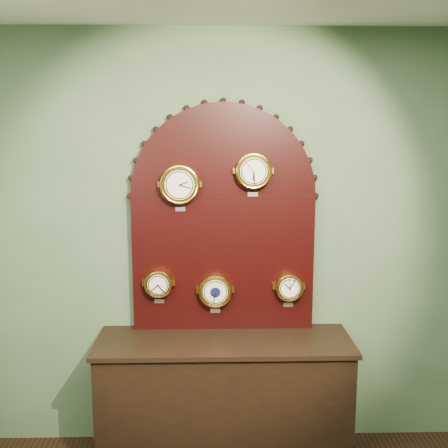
{
  "coord_description": "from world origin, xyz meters",
  "views": [
    {
      "loc": [
        -0.09,
        -1.09,
        2.18
      ],
      "look_at": [
        0.0,
        2.25,
        1.58
      ],
      "focal_mm": 43.99,
      "sensor_mm": 36.0,
      "label": 1
    }
  ],
  "objects_px": {
    "hygrometer": "(158,284)",
    "arabic_clock": "(253,171)",
    "shop_counter": "(224,402)",
    "display_board": "(223,212)",
    "roman_clock": "(180,185)",
    "barometer": "(215,291)",
    "tide_clock": "(289,287)"
  },
  "relations": [
    {
      "from": "roman_clock",
      "to": "shop_counter",
      "type": "bearing_deg",
      "value": -28.77
    },
    {
      "from": "barometer",
      "to": "tide_clock",
      "type": "xyz_separation_m",
      "value": [
        0.49,
        0.0,
        0.02
      ]
    },
    {
      "from": "roman_clock",
      "to": "arabic_clock",
      "type": "relative_size",
      "value": 1.07
    },
    {
      "from": "shop_counter",
      "to": "display_board",
      "type": "distance_m",
      "value": 1.25
    },
    {
      "from": "hygrometer",
      "to": "tide_clock",
      "type": "height_order",
      "value": "hygrometer"
    },
    {
      "from": "hygrometer",
      "to": "arabic_clock",
      "type": "bearing_deg",
      "value": -0.12
    },
    {
      "from": "shop_counter",
      "to": "barometer",
      "type": "xyz_separation_m",
      "value": [
        -0.05,
        0.15,
        0.71
      ]
    },
    {
      "from": "roman_clock",
      "to": "display_board",
      "type": "bearing_deg",
      "value": 13.6
    },
    {
      "from": "shop_counter",
      "to": "roman_clock",
      "type": "bearing_deg",
      "value": 151.23
    },
    {
      "from": "shop_counter",
      "to": "display_board",
      "type": "xyz_separation_m",
      "value": [
        0.0,
        0.22,
        1.23
      ]
    },
    {
      "from": "arabic_clock",
      "to": "barometer",
      "type": "bearing_deg",
      "value": 179.97
    },
    {
      "from": "shop_counter",
      "to": "tide_clock",
      "type": "relative_size",
      "value": 6.75
    },
    {
      "from": "hygrometer",
      "to": "barometer",
      "type": "bearing_deg",
      "value": -0.18
    },
    {
      "from": "shop_counter",
      "to": "tide_clock",
      "type": "distance_m",
      "value": 0.86
    },
    {
      "from": "display_board",
      "to": "roman_clock",
      "type": "distance_m",
      "value": 0.34
    },
    {
      "from": "display_board",
      "to": "arabic_clock",
      "type": "xyz_separation_m",
      "value": [
        0.19,
        -0.07,
        0.27
      ]
    },
    {
      "from": "display_board",
      "to": "tide_clock",
      "type": "relative_size",
      "value": 6.45
    },
    {
      "from": "barometer",
      "to": "tide_clock",
      "type": "relative_size",
      "value": 1.15
    },
    {
      "from": "display_board",
      "to": "barometer",
      "type": "xyz_separation_m",
      "value": [
        -0.05,
        -0.07,
        -0.52
      ]
    },
    {
      "from": "roman_clock",
      "to": "tide_clock",
      "type": "distance_m",
      "value": 0.99
    },
    {
      "from": "barometer",
      "to": "roman_clock",
      "type": "bearing_deg",
      "value": -179.83
    },
    {
      "from": "hygrometer",
      "to": "shop_counter",
      "type": "bearing_deg",
      "value": -19.9
    },
    {
      "from": "shop_counter",
      "to": "arabic_clock",
      "type": "bearing_deg",
      "value": 38.8
    },
    {
      "from": "tide_clock",
      "to": "arabic_clock",
      "type": "bearing_deg",
      "value": -179.71
    },
    {
      "from": "roman_clock",
      "to": "arabic_clock",
      "type": "distance_m",
      "value": 0.48
    },
    {
      "from": "barometer",
      "to": "hygrometer",
      "type": "bearing_deg",
      "value": 179.82
    },
    {
      "from": "roman_clock",
      "to": "barometer",
      "type": "relative_size",
      "value": 1.12
    },
    {
      "from": "hygrometer",
      "to": "roman_clock",
      "type": "bearing_deg",
      "value": -0.7
    },
    {
      "from": "arabic_clock",
      "to": "hygrometer",
      "type": "relative_size",
      "value": 1.2
    },
    {
      "from": "shop_counter",
      "to": "display_board",
      "type": "height_order",
      "value": "display_board"
    },
    {
      "from": "arabic_clock",
      "to": "barometer",
      "type": "xyz_separation_m",
      "value": [
        -0.24,
        0.0,
        -0.79
      ]
    },
    {
      "from": "hygrometer",
      "to": "barometer",
      "type": "xyz_separation_m",
      "value": [
        0.37,
        -0.0,
        -0.05
      ]
    }
  ]
}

